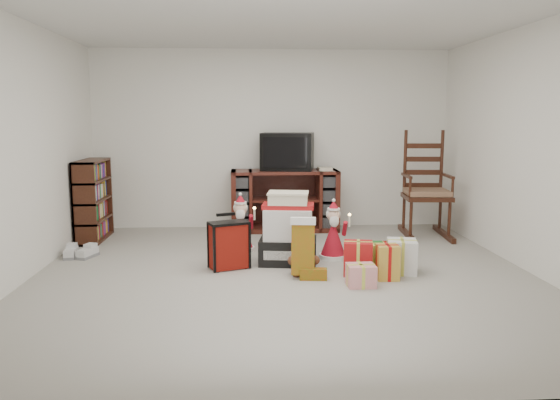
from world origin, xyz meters
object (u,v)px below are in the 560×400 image
(gift_pile, at_px, (288,233))
(mrs_claus_figurine, at_px, (241,229))
(bookshelf, at_px, (93,201))
(rocking_chair, at_px, (425,198))
(gift_cluster, at_px, (378,260))
(tv_stand, at_px, (285,200))
(santa_figurine, at_px, (333,236))
(teddy_bear, at_px, (303,258))
(red_suitcase, at_px, (229,245))
(crt_television, at_px, (287,151))
(sneaker_pair, at_px, (79,253))

(gift_pile, distance_m, mrs_claus_figurine, 0.78)
(bookshelf, distance_m, rocking_chair, 4.33)
(mrs_claus_figurine, distance_m, gift_cluster, 1.74)
(tv_stand, distance_m, mrs_claus_figurine, 1.31)
(tv_stand, distance_m, gift_cluster, 2.34)
(santa_figurine, bearing_deg, teddy_bear, -123.61)
(red_suitcase, distance_m, mrs_claus_figurine, 0.78)
(tv_stand, height_order, rocking_chair, rocking_chair)
(red_suitcase, xyz_separation_m, gift_cluster, (1.50, -0.26, -0.12))
(mrs_claus_figurine, distance_m, crt_television, 1.59)
(red_suitcase, height_order, teddy_bear, red_suitcase)
(tv_stand, xyz_separation_m, crt_television, (0.04, 0.04, 0.67))
(bookshelf, height_order, mrs_claus_figurine, bookshelf)
(tv_stand, xyz_separation_m, bookshelf, (-2.49, -0.43, 0.07))
(bookshelf, relative_size, red_suitcase, 1.77)
(tv_stand, height_order, mrs_claus_figurine, tv_stand)
(tv_stand, xyz_separation_m, rocking_chair, (1.84, -0.43, 0.07))
(sneaker_pair, bearing_deg, teddy_bear, -13.99)
(gift_pile, bearing_deg, red_suitcase, -155.51)
(gift_pile, bearing_deg, santa_figurine, 27.66)
(bookshelf, distance_m, teddy_bear, 3.08)
(tv_stand, relative_size, rocking_chair, 1.02)
(rocking_chair, xyz_separation_m, gift_pile, (-1.92, -1.31, -0.16))
(crt_television, bearing_deg, red_suitcase, -99.85)
(bookshelf, relative_size, gift_pile, 1.36)
(rocking_chair, xyz_separation_m, teddy_bear, (-1.80, -1.72, -0.33))
(tv_stand, bearing_deg, teddy_bear, -89.50)
(tv_stand, relative_size, gift_pile, 1.95)
(rocking_chair, bearing_deg, teddy_bear, -131.47)
(teddy_bear, distance_m, santa_figurine, 0.72)
(red_suitcase, relative_size, mrs_claus_figurine, 0.86)
(sneaker_pair, bearing_deg, gift_pile, -5.39)
(mrs_claus_figurine, bearing_deg, rocking_chair, 16.44)
(sneaker_pair, bearing_deg, santa_figurine, -0.03)
(teddy_bear, relative_size, crt_television, 0.48)
(teddy_bear, relative_size, santa_figurine, 0.57)
(tv_stand, bearing_deg, red_suitcase, -110.92)
(mrs_claus_figurine, bearing_deg, gift_cluster, -36.70)
(rocking_chair, height_order, red_suitcase, rocking_chair)
(red_suitcase, bearing_deg, tv_stand, 48.41)
(gift_cluster, bearing_deg, santa_figurine, 119.18)
(gift_pile, relative_size, teddy_bear, 2.03)
(gift_pile, distance_m, teddy_bear, 0.46)
(tv_stand, xyz_separation_m, red_suitcase, (-0.72, -1.92, -0.17))
(bookshelf, xyz_separation_m, sneaker_pair, (0.07, -0.93, -0.44))
(gift_cluster, bearing_deg, red_suitcase, 170.05)
(rocking_chair, bearing_deg, red_suitcase, -144.85)
(gift_pile, bearing_deg, gift_cluster, -19.10)
(tv_stand, bearing_deg, sneaker_pair, -151.23)
(bookshelf, xyz_separation_m, mrs_claus_figurine, (1.89, -0.72, -0.24))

